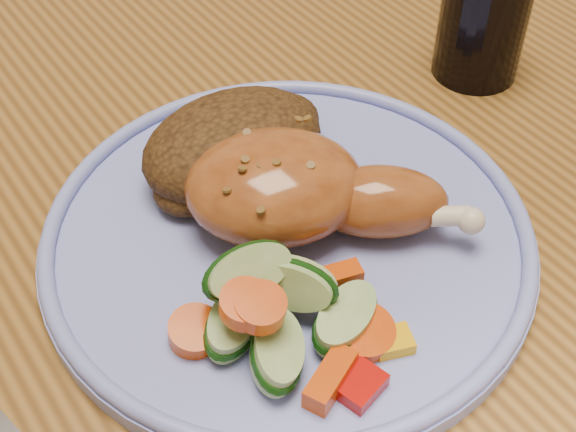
{
  "coord_description": "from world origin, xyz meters",
  "views": [
    {
      "loc": [
        -0.21,
        -0.33,
        1.12
      ],
      "look_at": [
        -0.02,
        -0.05,
        0.78
      ],
      "focal_mm": 50.0,
      "sensor_mm": 36.0,
      "label": 1
    }
  ],
  "objects_px": {
    "dining_table": "(264,267)",
    "chair_far": "(9,60)",
    "drinking_glass": "(483,23)",
    "plate": "(288,240)"
  },
  "relations": [
    {
      "from": "plate",
      "to": "dining_table",
      "type": "bearing_deg",
      "value": 73.67
    },
    {
      "from": "dining_table",
      "to": "chair_far",
      "type": "height_order",
      "value": "chair_far"
    },
    {
      "from": "dining_table",
      "to": "plate",
      "type": "relative_size",
      "value": 4.63
    },
    {
      "from": "dining_table",
      "to": "chair_far",
      "type": "distance_m",
      "value": 0.65
    },
    {
      "from": "drinking_glass",
      "to": "dining_table",
      "type": "bearing_deg",
      "value": -176.14
    },
    {
      "from": "drinking_glass",
      "to": "chair_far",
      "type": "bearing_deg",
      "value": 108.83
    },
    {
      "from": "chair_far",
      "to": "drinking_glass",
      "type": "height_order",
      "value": "chair_far"
    },
    {
      "from": "dining_table",
      "to": "chair_far",
      "type": "bearing_deg",
      "value": 90.0
    },
    {
      "from": "plate",
      "to": "drinking_glass",
      "type": "height_order",
      "value": "drinking_glass"
    },
    {
      "from": "plate",
      "to": "drinking_glass",
      "type": "distance_m",
      "value": 0.24
    }
  ]
}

